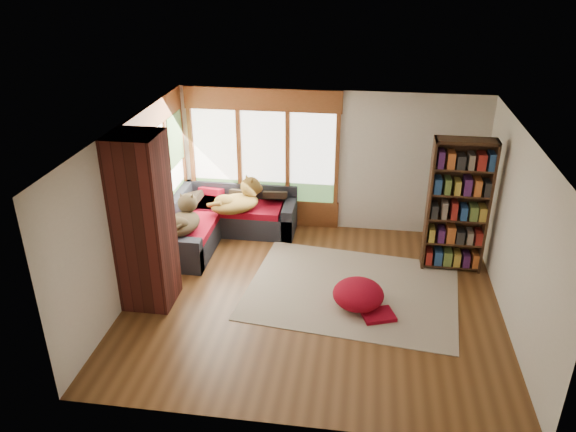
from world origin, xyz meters
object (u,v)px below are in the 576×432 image
(area_rug, at_px, (352,290))
(dog_tan, at_px, (239,197))
(brick_chimney, at_px, (143,223))
(dog_brindle, at_px, (184,216))
(bookshelf, at_px, (458,206))
(pouf, at_px, (358,294))
(sectional_sofa, at_px, (215,224))

(area_rug, height_order, dog_tan, dog_tan)
(brick_chimney, height_order, dog_brindle, brick_chimney)
(dog_tan, bearing_deg, area_rug, -73.48)
(brick_chimney, distance_m, dog_tan, 2.38)
(area_rug, height_order, bookshelf, bookshelf)
(brick_chimney, relative_size, dog_brindle, 2.92)
(dog_tan, distance_m, dog_brindle, 1.12)
(pouf, height_order, dog_tan, dog_tan)
(brick_chimney, height_order, pouf, brick_chimney)
(area_rug, relative_size, pouf, 4.21)
(area_rug, bearing_deg, dog_brindle, 167.33)
(pouf, bearing_deg, bookshelf, 42.42)
(bookshelf, bearing_deg, dog_tan, 171.63)
(brick_chimney, bearing_deg, dog_tan, 68.20)
(pouf, distance_m, dog_brindle, 3.17)
(sectional_sofa, height_order, dog_tan, dog_tan)
(brick_chimney, relative_size, dog_tan, 2.46)
(sectional_sofa, xyz_separation_m, dog_tan, (0.42, 0.12, 0.49))
(bookshelf, bearing_deg, area_rug, -149.07)
(sectional_sofa, relative_size, dog_tan, 2.09)
(dog_tan, height_order, dog_brindle, dog_tan)
(sectional_sofa, bearing_deg, pouf, -34.69)
(sectional_sofa, xyz_separation_m, area_rug, (2.52, -1.37, -0.30))
(dog_tan, bearing_deg, bookshelf, -46.66)
(brick_chimney, height_order, dog_tan, brick_chimney)
(brick_chimney, height_order, sectional_sofa, brick_chimney)
(brick_chimney, bearing_deg, sectional_sofa, 77.71)
(area_rug, xyz_separation_m, bookshelf, (1.57, 0.94, 1.10))
(area_rug, height_order, dog_brindle, dog_brindle)
(sectional_sofa, bearing_deg, bookshelf, -6.54)
(sectional_sofa, distance_m, bookshelf, 4.19)
(dog_brindle, bearing_deg, brick_chimney, 176.92)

